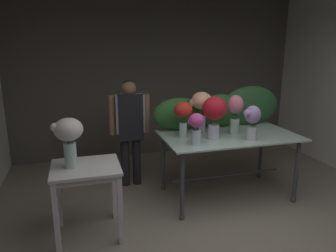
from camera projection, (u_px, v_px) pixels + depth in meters
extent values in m
plane|color=gray|center=(189.00, 189.00, 4.55)|extent=(7.65, 7.65, 0.00)
cube|color=#5B564C|center=(158.00, 73.00, 5.79)|extent=(5.30, 0.12, 2.97)
cube|color=#B1CFC2|center=(228.00, 135.00, 4.13)|extent=(1.73, 1.03, 0.02)
cylinder|color=#4C4C51|center=(182.00, 186.00, 3.65)|extent=(0.05, 0.05, 0.85)
sphere|color=#4C4C51|center=(182.00, 217.00, 3.75)|extent=(0.07, 0.07, 0.07)
cylinder|color=#4C4C51|center=(296.00, 172.00, 4.06)|extent=(0.05, 0.05, 0.85)
sphere|color=#4C4C51|center=(293.00, 200.00, 4.16)|extent=(0.07, 0.07, 0.07)
cylinder|color=#4C4C51|center=(163.00, 161.00, 4.42)|extent=(0.05, 0.05, 0.85)
sphere|color=#4C4C51|center=(163.00, 187.00, 4.52)|extent=(0.07, 0.07, 0.07)
cylinder|color=#4C4C51|center=(261.00, 151.00, 4.83)|extent=(0.05, 0.05, 0.85)
sphere|color=#4C4C51|center=(259.00, 175.00, 4.93)|extent=(0.07, 0.07, 0.07)
cylinder|color=#4C4C51|center=(226.00, 175.00, 4.27)|extent=(1.53, 0.03, 0.03)
cube|color=white|center=(86.00, 167.00, 3.27)|extent=(0.69, 0.60, 0.03)
cube|color=white|center=(86.00, 171.00, 3.28)|extent=(0.63, 0.54, 0.06)
cube|color=white|center=(56.00, 219.00, 3.04)|extent=(0.05, 0.05, 0.76)
cube|color=white|center=(120.00, 210.00, 3.21)|extent=(0.05, 0.05, 0.76)
cube|color=white|center=(59.00, 195.00, 3.53)|extent=(0.05, 0.05, 0.76)
cube|color=white|center=(114.00, 188.00, 3.69)|extent=(0.05, 0.05, 0.76)
cylinder|color=#232328|center=(125.00, 159.00, 4.59)|extent=(0.12, 0.12, 0.80)
cylinder|color=#232328|center=(137.00, 158.00, 4.63)|extent=(0.12, 0.12, 0.80)
cube|color=#999EA8|center=(129.00, 113.00, 4.44)|extent=(0.40, 0.22, 0.53)
cube|color=black|center=(131.00, 118.00, 4.35)|extent=(0.34, 0.02, 0.65)
cylinder|color=#936B4C|center=(112.00, 115.00, 4.38)|extent=(0.09, 0.09, 0.55)
cylinder|color=#936B4C|center=(147.00, 113.00, 4.51)|extent=(0.09, 0.09, 0.55)
sphere|color=#936B4C|center=(129.00, 88.00, 4.35)|extent=(0.20, 0.20, 0.20)
ellipsoid|color=black|center=(128.00, 83.00, 4.36)|extent=(0.15, 0.15, 0.09)
ellipsoid|color=#2D6028|center=(179.00, 114.00, 4.29)|extent=(0.72, 0.25, 0.44)
ellipsoid|color=#2D6028|center=(219.00, 111.00, 4.45)|extent=(0.71, 0.22, 0.46)
ellipsoid|color=#28562D|center=(250.00, 106.00, 4.57)|extent=(0.87, 0.21, 0.56)
cylinder|color=silver|center=(214.00, 132.00, 3.93)|extent=(0.14, 0.14, 0.18)
cylinder|color=#9EBCB2|center=(213.00, 135.00, 3.94)|extent=(0.12, 0.12, 0.07)
cylinder|color=#2D6028|center=(216.00, 126.00, 3.92)|extent=(0.01, 0.01, 0.29)
cylinder|color=#2D6028|center=(211.00, 126.00, 3.93)|extent=(0.01, 0.01, 0.29)
cylinder|color=#2D6028|center=(214.00, 127.00, 3.89)|extent=(0.01, 0.01, 0.29)
ellipsoid|color=red|center=(214.00, 108.00, 3.85)|extent=(0.29, 0.29, 0.28)
cylinder|color=silver|center=(196.00, 138.00, 3.68)|extent=(0.10, 0.10, 0.17)
cylinder|color=#9EBCB2|center=(196.00, 142.00, 3.69)|extent=(0.09, 0.09, 0.07)
cylinder|color=#477F3D|center=(198.00, 134.00, 3.68)|extent=(0.01, 0.01, 0.23)
cylinder|color=#477F3D|center=(194.00, 134.00, 3.68)|extent=(0.01, 0.01, 0.23)
cylinder|color=#477F3D|center=(196.00, 135.00, 3.65)|extent=(0.01, 0.01, 0.23)
ellipsoid|color=#E54C9E|center=(197.00, 120.00, 3.63)|extent=(0.18, 0.18, 0.17)
sphere|color=#E54C9E|center=(191.00, 122.00, 3.64)|extent=(0.07, 0.07, 0.07)
ellipsoid|color=#387033|center=(197.00, 128.00, 3.69)|extent=(0.09, 0.11, 0.03)
cylinder|color=silver|center=(234.00, 126.00, 4.14)|extent=(0.12, 0.12, 0.20)
cylinder|color=#9EBCB2|center=(234.00, 130.00, 4.15)|extent=(0.11, 0.11, 0.08)
cylinder|color=#28562D|center=(236.00, 121.00, 4.12)|extent=(0.01, 0.01, 0.31)
cylinder|color=#28562D|center=(234.00, 121.00, 4.14)|extent=(0.01, 0.01, 0.31)
cylinder|color=#28562D|center=(233.00, 122.00, 4.11)|extent=(0.01, 0.01, 0.31)
cylinder|color=#28562D|center=(235.00, 122.00, 4.11)|extent=(0.01, 0.01, 0.31)
ellipsoid|color=pink|center=(235.00, 104.00, 4.07)|extent=(0.21, 0.21, 0.24)
sphere|color=pink|center=(240.00, 105.00, 4.08)|extent=(0.08, 0.08, 0.08)
ellipsoid|color=#2D6028|center=(234.00, 117.00, 4.11)|extent=(0.11, 0.08, 0.03)
cylinder|color=silver|center=(201.00, 124.00, 4.20)|extent=(0.12, 0.12, 0.22)
cylinder|color=#9EBCB2|center=(201.00, 129.00, 4.22)|extent=(0.11, 0.11, 0.09)
cylinder|color=#2D6028|center=(203.00, 119.00, 4.19)|extent=(0.01, 0.01, 0.35)
cylinder|color=#2D6028|center=(200.00, 118.00, 4.21)|extent=(0.01, 0.01, 0.35)
cylinder|color=#2D6028|center=(199.00, 119.00, 4.18)|extent=(0.01, 0.01, 0.35)
cylinder|color=#2D6028|center=(201.00, 119.00, 4.16)|extent=(0.01, 0.01, 0.35)
ellipsoid|color=#F4B78E|center=(202.00, 101.00, 4.12)|extent=(0.27, 0.27, 0.23)
sphere|color=#F4B78E|center=(193.00, 103.00, 4.11)|extent=(0.10, 0.10, 0.10)
cylinder|color=silver|center=(183.00, 130.00, 3.99)|extent=(0.10, 0.10, 0.18)
cylinder|color=#9EBCB2|center=(183.00, 134.00, 4.00)|extent=(0.09, 0.09, 0.08)
cylinder|color=#2D6028|center=(185.00, 125.00, 3.98)|extent=(0.01, 0.01, 0.28)
cylinder|color=#2D6028|center=(182.00, 125.00, 3.99)|extent=(0.01, 0.01, 0.28)
cylinder|color=#2D6028|center=(182.00, 126.00, 3.95)|extent=(0.01, 0.01, 0.28)
ellipsoid|color=red|center=(183.00, 110.00, 3.93)|extent=(0.23, 0.23, 0.20)
sphere|color=red|center=(177.00, 113.00, 3.90)|extent=(0.07, 0.07, 0.07)
sphere|color=red|center=(187.00, 109.00, 3.96)|extent=(0.08, 0.08, 0.08)
cylinder|color=silver|center=(251.00, 133.00, 3.87)|extent=(0.12, 0.12, 0.17)
cylinder|color=#9EBCB2|center=(251.00, 137.00, 3.88)|extent=(0.11, 0.11, 0.07)
cylinder|color=#477F3D|center=(253.00, 130.00, 3.86)|extent=(0.01, 0.01, 0.24)
cylinder|color=#477F3D|center=(251.00, 129.00, 3.87)|extent=(0.01, 0.01, 0.24)
cylinder|color=#477F3D|center=(250.00, 130.00, 3.85)|extent=(0.01, 0.01, 0.24)
cylinder|color=#477F3D|center=(252.00, 130.00, 3.84)|extent=(0.01, 0.01, 0.24)
ellipsoid|color=#B28ED1|center=(253.00, 115.00, 3.81)|extent=(0.19, 0.19, 0.22)
sphere|color=#B28ED1|center=(247.00, 113.00, 3.76)|extent=(0.10, 0.10, 0.10)
sphere|color=#B28ED1|center=(258.00, 117.00, 3.81)|extent=(0.06, 0.06, 0.06)
ellipsoid|color=#477F3D|center=(255.00, 125.00, 3.83)|extent=(0.10, 0.10, 0.03)
cylinder|color=silver|center=(70.00, 155.00, 3.20)|extent=(0.12, 0.12, 0.26)
cylinder|color=#9EBCB2|center=(71.00, 162.00, 3.21)|extent=(0.11, 0.11, 0.11)
cylinder|color=#28562D|center=(73.00, 151.00, 3.19)|extent=(0.01, 0.01, 0.32)
cylinder|color=#28562D|center=(69.00, 151.00, 3.20)|extent=(0.01, 0.01, 0.32)
cylinder|color=#28562D|center=(69.00, 152.00, 3.17)|extent=(0.01, 0.01, 0.32)
ellipsoid|color=white|center=(68.00, 129.00, 3.13)|extent=(0.28, 0.28, 0.23)
sphere|color=white|center=(55.00, 127.00, 3.07)|extent=(0.09, 0.09, 0.09)
sphere|color=white|center=(77.00, 130.00, 3.16)|extent=(0.09, 0.09, 0.09)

